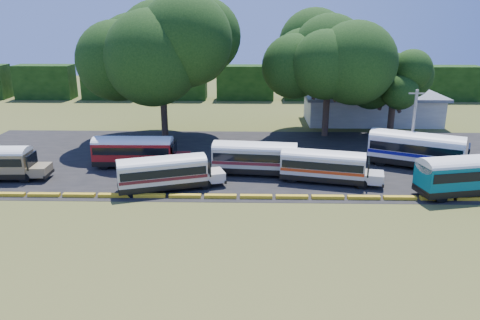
{
  "coord_description": "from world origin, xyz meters",
  "views": [
    {
      "loc": [
        0.98,
        -35.49,
        14.92
      ],
      "look_at": [
        0.03,
        6.0,
        1.79
      ],
      "focal_mm": 35.0,
      "sensor_mm": 36.0,
      "label": 1
    }
  ],
  "objects_px": {
    "bus_red": "(135,150)",
    "bus_teal": "(471,173)",
    "bus_white_red": "(325,165)",
    "tree_west": "(161,45)",
    "bus_cream_west": "(164,171)"
  },
  "relations": [
    {
      "from": "bus_cream_west",
      "to": "tree_west",
      "type": "xyz_separation_m",
      "value": [
        -3.07,
        17.39,
        9.59
      ]
    },
    {
      "from": "bus_red",
      "to": "bus_cream_west",
      "type": "bearing_deg",
      "value": -57.99
    },
    {
      "from": "bus_white_red",
      "to": "tree_west",
      "type": "distance_m",
      "value": 24.95
    },
    {
      "from": "bus_white_red",
      "to": "tree_west",
      "type": "relative_size",
      "value": 0.58
    },
    {
      "from": "bus_teal",
      "to": "tree_west",
      "type": "bearing_deg",
      "value": 136.16
    },
    {
      "from": "tree_west",
      "to": "bus_cream_west",
      "type": "bearing_deg",
      "value": -80.0
    },
    {
      "from": "bus_red",
      "to": "bus_teal",
      "type": "distance_m",
      "value": 30.96
    },
    {
      "from": "bus_cream_west",
      "to": "bus_white_red",
      "type": "bearing_deg",
      "value": -9.58
    },
    {
      "from": "tree_west",
      "to": "bus_red",
      "type": "bearing_deg",
      "value": -95.03
    },
    {
      "from": "bus_white_red",
      "to": "bus_teal",
      "type": "relative_size",
      "value": 0.87
    },
    {
      "from": "bus_white_red",
      "to": "tree_west",
      "type": "xyz_separation_m",
      "value": [
        -17.33,
        15.15,
        9.61
      ]
    },
    {
      "from": "bus_cream_west",
      "to": "bus_teal",
      "type": "xyz_separation_m",
      "value": [
        26.13,
        -0.61,
        0.26
      ]
    },
    {
      "from": "bus_teal",
      "to": "bus_red",
      "type": "bearing_deg",
      "value": 154.85
    },
    {
      "from": "bus_red",
      "to": "bus_white_red",
      "type": "bearing_deg",
      "value": -13.1
    },
    {
      "from": "tree_west",
      "to": "bus_white_red",
      "type": "bearing_deg",
      "value": -41.15
    }
  ]
}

